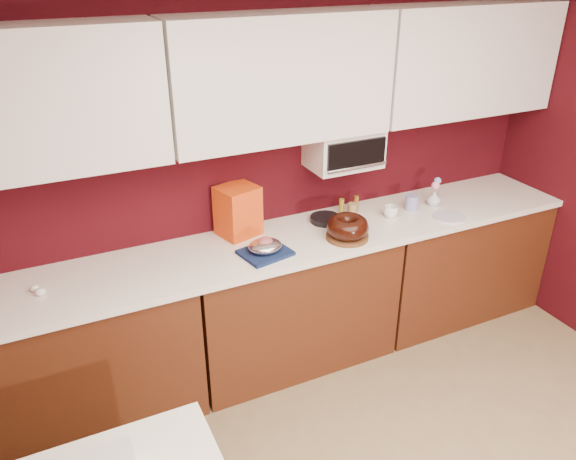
# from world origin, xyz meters

# --- Properties ---
(wall_back) EXTENTS (4.00, 0.02, 2.50)m
(wall_back) POSITION_xyz_m (0.00, 2.25, 1.25)
(wall_back) COLOR #3C080D
(wall_back) RESTS_ON floor
(base_cabinet_left) EXTENTS (1.31, 0.58, 0.86)m
(base_cabinet_left) POSITION_xyz_m (-1.33, 1.94, 0.43)
(base_cabinet_left) COLOR #4B220F
(base_cabinet_left) RESTS_ON floor
(base_cabinet_center) EXTENTS (1.31, 0.58, 0.86)m
(base_cabinet_center) POSITION_xyz_m (0.00, 1.94, 0.43)
(base_cabinet_center) COLOR #4B220F
(base_cabinet_center) RESTS_ON floor
(base_cabinet_right) EXTENTS (1.31, 0.58, 0.86)m
(base_cabinet_right) POSITION_xyz_m (1.33, 1.94, 0.43)
(base_cabinet_right) COLOR #4B220F
(base_cabinet_right) RESTS_ON floor
(countertop) EXTENTS (4.00, 0.62, 0.04)m
(countertop) POSITION_xyz_m (0.00, 1.94, 0.88)
(countertop) COLOR white
(countertop) RESTS_ON base_cabinet_center
(upper_cabinet_left) EXTENTS (1.31, 0.33, 0.70)m
(upper_cabinet_left) POSITION_xyz_m (-1.33, 2.08, 1.85)
(upper_cabinet_left) COLOR white
(upper_cabinet_left) RESTS_ON wall_back
(upper_cabinet_center) EXTENTS (1.31, 0.33, 0.70)m
(upper_cabinet_center) POSITION_xyz_m (0.00, 2.08, 1.85)
(upper_cabinet_center) COLOR white
(upper_cabinet_center) RESTS_ON wall_back
(upper_cabinet_right) EXTENTS (1.31, 0.33, 0.70)m
(upper_cabinet_right) POSITION_xyz_m (1.33, 2.08, 1.85)
(upper_cabinet_right) COLOR white
(upper_cabinet_right) RESTS_ON wall_back
(toaster_oven) EXTENTS (0.45, 0.30, 0.25)m
(toaster_oven) POSITION_xyz_m (0.45, 2.10, 1.38)
(toaster_oven) COLOR white
(toaster_oven) RESTS_ON upper_cabinet_center
(toaster_oven_door) EXTENTS (0.40, 0.02, 0.18)m
(toaster_oven_door) POSITION_xyz_m (0.45, 1.94, 1.38)
(toaster_oven_door) COLOR black
(toaster_oven_door) RESTS_ON toaster_oven
(toaster_oven_handle) EXTENTS (0.42, 0.02, 0.02)m
(toaster_oven_handle) POSITION_xyz_m (0.45, 1.93, 1.30)
(toaster_oven_handle) COLOR silver
(toaster_oven_handle) RESTS_ON toaster_oven
(cake_base) EXTENTS (0.34, 0.34, 0.02)m
(cake_base) POSITION_xyz_m (0.32, 1.80, 0.91)
(cake_base) COLOR brown
(cake_base) RESTS_ON countertop
(bundt_cake) EXTENTS (0.30, 0.30, 0.11)m
(bundt_cake) POSITION_xyz_m (0.32, 1.80, 0.98)
(bundt_cake) COLOR black
(bundt_cake) RESTS_ON cake_base
(navy_towel) EXTENTS (0.31, 0.28, 0.02)m
(navy_towel) POSITION_xyz_m (-0.22, 1.83, 0.91)
(navy_towel) COLOR #132047
(navy_towel) RESTS_ON countertop
(foil_ham_nest) EXTENTS (0.21, 0.18, 0.07)m
(foil_ham_nest) POSITION_xyz_m (-0.22, 1.83, 0.96)
(foil_ham_nest) COLOR silver
(foil_ham_nest) RESTS_ON navy_towel
(roasted_ham) EXTENTS (0.12, 0.11, 0.06)m
(roasted_ham) POSITION_xyz_m (-0.22, 1.83, 0.98)
(roasted_ham) COLOR #B35651
(roasted_ham) RESTS_ON foil_ham_nest
(pandoro_box) EXTENTS (0.28, 0.27, 0.32)m
(pandoro_box) POSITION_xyz_m (-0.26, 2.14, 1.06)
(pandoro_box) COLOR red
(pandoro_box) RESTS_ON countertop
(dark_pan) EXTENTS (0.24, 0.24, 0.04)m
(dark_pan) POSITION_xyz_m (0.31, 2.06, 0.92)
(dark_pan) COLOR black
(dark_pan) RESTS_ON countertop
(coffee_mug) EXTENTS (0.12, 0.12, 0.09)m
(coffee_mug) POSITION_xyz_m (0.74, 1.94, 0.95)
(coffee_mug) COLOR white
(coffee_mug) RESTS_ON countertop
(blue_jar) EXTENTS (0.11, 0.11, 0.10)m
(blue_jar) POSITION_xyz_m (0.94, 1.98, 0.95)
(blue_jar) COLOR #1C259B
(blue_jar) RESTS_ON countertop
(flower_vase) EXTENTS (0.10, 0.10, 0.11)m
(flower_vase) POSITION_xyz_m (1.12, 1.97, 0.96)
(flower_vase) COLOR silver
(flower_vase) RESTS_ON countertop
(flower_pink) EXTENTS (0.06, 0.06, 0.06)m
(flower_pink) POSITION_xyz_m (1.12, 1.97, 1.05)
(flower_pink) COLOR pink
(flower_pink) RESTS_ON flower_vase
(flower_blue) EXTENTS (0.05, 0.05, 0.05)m
(flower_blue) POSITION_xyz_m (1.15, 1.99, 1.07)
(flower_blue) COLOR #91A6E8
(flower_blue) RESTS_ON flower_vase
(china_plate) EXTENTS (0.28, 0.28, 0.01)m
(china_plate) POSITION_xyz_m (1.09, 1.76, 0.91)
(china_plate) COLOR white
(china_plate) RESTS_ON countertop
(amber_bottle) EXTENTS (0.04, 0.04, 0.10)m
(amber_bottle) POSITION_xyz_m (0.48, 2.14, 0.95)
(amber_bottle) COLOR olive
(amber_bottle) RESTS_ON countertop
(paper_cup) EXTENTS (0.08, 0.08, 0.09)m
(paper_cup) POSITION_xyz_m (0.51, 2.06, 0.95)
(paper_cup) COLOR olive
(paper_cup) RESTS_ON countertop
(egg_left) EXTENTS (0.07, 0.06, 0.04)m
(egg_left) POSITION_xyz_m (-1.44, 1.92, 0.92)
(egg_left) COLOR silver
(egg_left) RESTS_ON countertop
(egg_right) EXTENTS (0.06, 0.05, 0.04)m
(egg_right) POSITION_xyz_m (-1.46, 1.98, 0.92)
(egg_right) COLOR white
(egg_right) RESTS_ON countertop
(amber_bottle_tall) EXTENTS (0.03, 0.03, 0.11)m
(amber_bottle_tall) POSITION_xyz_m (0.58, 2.12, 0.96)
(amber_bottle_tall) COLOR brown
(amber_bottle_tall) RESTS_ON countertop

